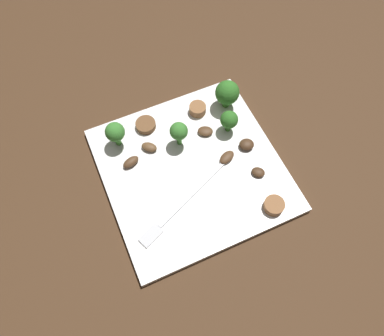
# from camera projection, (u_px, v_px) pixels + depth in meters

# --- Properties ---
(ground_plane) EXTENTS (1.40, 1.40, 0.00)m
(ground_plane) POSITION_uv_depth(u_px,v_px,m) (192.00, 171.00, 0.59)
(ground_plane) COLOR #422B19
(plate) EXTENTS (0.27, 0.27, 0.01)m
(plate) POSITION_uv_depth(u_px,v_px,m) (192.00, 170.00, 0.58)
(plate) COLOR white
(plate) RESTS_ON ground_plane
(fork) EXTENTS (0.17, 0.08, 0.00)m
(fork) POSITION_uv_depth(u_px,v_px,m) (179.00, 208.00, 0.55)
(fork) COLOR silver
(fork) RESTS_ON plate
(broccoli_floret_0) EXTENTS (0.03, 0.03, 0.05)m
(broccoli_floret_0) POSITION_uv_depth(u_px,v_px,m) (178.00, 132.00, 0.57)
(broccoli_floret_0) COLOR #408630
(broccoli_floret_0) RESTS_ON plate
(broccoli_floret_1) EXTENTS (0.03, 0.03, 0.04)m
(broccoli_floret_1) POSITION_uv_depth(u_px,v_px,m) (229.00, 120.00, 0.59)
(broccoli_floret_1) COLOR #347525
(broccoli_floret_1) RESTS_ON plate
(broccoli_floret_2) EXTENTS (0.04, 0.04, 0.05)m
(broccoli_floret_2) POSITION_uv_depth(u_px,v_px,m) (227.00, 93.00, 0.60)
(broccoli_floret_2) COLOR #347525
(broccoli_floret_2) RESTS_ON plate
(broccoli_floret_3) EXTENTS (0.03, 0.03, 0.05)m
(broccoli_floret_3) POSITION_uv_depth(u_px,v_px,m) (115.00, 132.00, 0.57)
(broccoli_floret_3) COLOR #408630
(broccoli_floret_3) RESTS_ON plate
(sausage_slice_0) EXTENTS (0.03, 0.03, 0.01)m
(sausage_slice_0) POSITION_uv_depth(u_px,v_px,m) (198.00, 109.00, 0.62)
(sausage_slice_0) COLOR brown
(sausage_slice_0) RESTS_ON plate
(sausage_slice_1) EXTENTS (0.04, 0.04, 0.01)m
(sausage_slice_1) POSITION_uv_depth(u_px,v_px,m) (274.00, 205.00, 0.54)
(sausage_slice_1) COLOR brown
(sausage_slice_1) RESTS_ON plate
(sausage_slice_2) EXTENTS (0.05, 0.05, 0.01)m
(sausage_slice_2) POSITION_uv_depth(u_px,v_px,m) (146.00, 125.00, 0.61)
(sausage_slice_2) COLOR brown
(sausage_slice_2) RESTS_ON plate
(mushroom_0) EXTENTS (0.03, 0.03, 0.01)m
(mushroom_0) POSITION_uv_depth(u_px,v_px,m) (258.00, 172.00, 0.57)
(mushroom_0) COLOR #422B19
(mushroom_0) RESTS_ON plate
(mushroom_1) EXTENTS (0.03, 0.02, 0.01)m
(mushroom_1) POSITION_uv_depth(u_px,v_px,m) (131.00, 162.00, 0.58)
(mushroom_1) COLOR #4C331E
(mushroom_1) RESTS_ON plate
(mushroom_2) EXTENTS (0.03, 0.03, 0.01)m
(mushroom_2) POSITION_uv_depth(u_px,v_px,m) (246.00, 143.00, 0.59)
(mushroom_2) COLOR #422B19
(mushroom_2) RESTS_ON plate
(mushroom_3) EXTENTS (0.03, 0.03, 0.01)m
(mushroom_3) POSITION_uv_depth(u_px,v_px,m) (205.00, 131.00, 0.61)
(mushroom_3) COLOR #4C331E
(mushroom_3) RESTS_ON plate
(mushroom_4) EXTENTS (0.03, 0.03, 0.01)m
(mushroom_4) POSITION_uv_depth(u_px,v_px,m) (149.00, 147.00, 0.59)
(mushroom_4) COLOR brown
(mushroom_4) RESTS_ON plate
(mushroom_5) EXTENTS (0.03, 0.03, 0.01)m
(mushroom_5) POSITION_uv_depth(u_px,v_px,m) (227.00, 157.00, 0.58)
(mushroom_5) COLOR #4C331E
(mushroom_5) RESTS_ON plate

